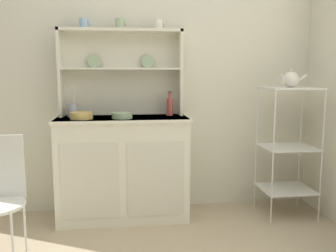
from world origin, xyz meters
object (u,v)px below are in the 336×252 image
object	(u,v)px
hutch_cabinet	(123,167)
cup_sky_0	(84,23)
bowl_mixing_large	(81,116)
utensil_jar	(73,110)
jam_bottle	(170,106)
hutch_shelf_unit	(121,66)
porcelain_teapot	(291,79)
bakers_rack	(288,140)

from	to	relation	value
hutch_cabinet	cup_sky_0	xyz separation A→B (m)	(-0.30, 0.12, 1.18)
hutch_cabinet	bowl_mixing_large	distance (m)	0.56
cup_sky_0	utensil_jar	bearing A→B (deg)	-158.47
bowl_mixing_large	jam_bottle	distance (m)	0.75
hutch_shelf_unit	utensil_jar	distance (m)	0.55
hutch_cabinet	porcelain_teapot	xyz separation A→B (m)	(1.39, -0.11, 0.73)
hutch_shelf_unit	utensil_jar	size ratio (longest dim) A/B	4.17
porcelain_teapot	hutch_cabinet	bearing A→B (deg)	175.32
bakers_rack	hutch_shelf_unit	bearing A→B (deg)	168.70
cup_sky_0	jam_bottle	xyz separation A→B (m)	(0.70, -0.04, -0.68)
bakers_rack	utensil_jar	bearing A→B (deg)	173.90
jam_bottle	utensil_jar	bearing A→B (deg)	-179.46
bakers_rack	cup_sky_0	xyz separation A→B (m)	(-1.69, 0.24, 0.97)
hutch_shelf_unit	porcelain_teapot	size ratio (longest dim) A/B	4.66
hutch_shelf_unit	bowl_mixing_large	xyz separation A→B (m)	(-0.32, -0.24, -0.39)
jam_bottle	porcelain_teapot	world-z (taller)	porcelain_teapot
hutch_cabinet	hutch_shelf_unit	world-z (taller)	hutch_shelf_unit
bakers_rack	jam_bottle	xyz separation A→B (m)	(-0.99, 0.20, 0.28)
hutch_shelf_unit	jam_bottle	size ratio (longest dim) A/B	4.95
cup_sky_0	utensil_jar	distance (m)	0.72
utensil_jar	bowl_mixing_large	bearing A→B (deg)	-60.65
hutch_cabinet	jam_bottle	xyz separation A→B (m)	(0.41, 0.09, 0.50)
hutch_shelf_unit	bakers_rack	world-z (taller)	hutch_shelf_unit
bowl_mixing_large	jam_bottle	size ratio (longest dim) A/B	0.86
hutch_shelf_unit	cup_sky_0	bearing A→B (deg)	-171.86
bakers_rack	utensil_jar	distance (m)	1.83
cup_sky_0	utensil_jar	world-z (taller)	cup_sky_0
bowl_mixing_large	jam_bottle	xyz separation A→B (m)	(0.73, 0.16, 0.05)
jam_bottle	porcelain_teapot	xyz separation A→B (m)	(0.99, -0.20, 0.23)
hutch_shelf_unit	jam_bottle	world-z (taller)	hutch_shelf_unit
jam_bottle	porcelain_teapot	distance (m)	1.03
jam_bottle	bowl_mixing_large	bearing A→B (deg)	-167.65
bakers_rack	porcelain_teapot	size ratio (longest dim) A/B	5.02
porcelain_teapot	hutch_shelf_unit	bearing A→B (deg)	168.69
hutch_shelf_unit	hutch_cabinet	bearing A→B (deg)	-90.00
utensil_jar	porcelain_teapot	size ratio (longest dim) A/B	1.12
bakers_rack	hutch_cabinet	bearing A→B (deg)	175.33
bakers_rack	cup_sky_0	distance (m)	1.96
hutch_shelf_unit	jam_bottle	distance (m)	0.54
cup_sky_0	hutch_shelf_unit	bearing A→B (deg)	8.14
hutch_cabinet	porcelain_teapot	size ratio (longest dim) A/B	4.99
hutch_cabinet	utensil_jar	size ratio (longest dim) A/B	4.46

